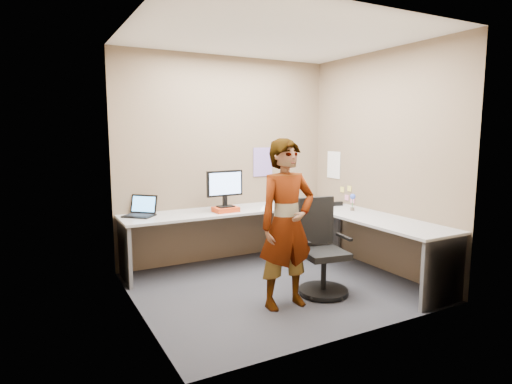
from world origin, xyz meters
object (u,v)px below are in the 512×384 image
office_chair (321,255)px  person (287,224)px  desk (290,225)px  monitor (225,186)px

office_chair → person: bearing=-157.7°
desk → office_chair: bearing=-96.7°
desk → office_chair: size_ratio=2.98×
person → desk: bearing=55.3°
desk → office_chair: (-0.09, -0.75, -0.18)m
monitor → office_chair: size_ratio=0.48×
office_chair → person: person is taller
desk → person: bearing=-124.9°
desk → office_chair: office_chair is taller
desk → office_chair: 0.77m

